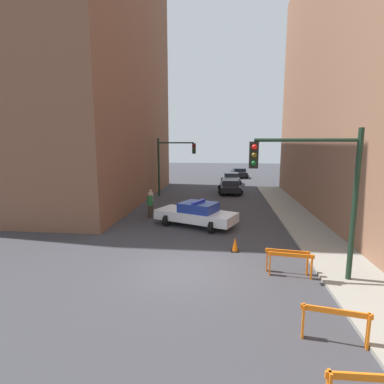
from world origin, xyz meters
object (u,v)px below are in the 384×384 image
parked_car_near (230,186)px  pedestrian_crossing (150,205)px  pedestrian_corner (151,201)px  police_car (196,214)px  barrier_corner (287,257)px  barrier_mid (335,320)px  parked_car_mid (231,178)px  traffic_light_near (320,182)px  barrier_back (291,261)px  parked_car_far (239,173)px  traffic_cone (235,245)px  traffic_light_far (171,159)px

parked_car_near → pedestrian_crossing: bearing=-119.3°
parked_car_near → pedestrian_corner: size_ratio=2.62×
police_car → barrier_corner: bearing=-123.5°
police_car → barrier_mid: bearing=-133.6°
parked_car_mid → traffic_light_near: bearing=-87.0°
parked_car_near → barrier_back: bearing=-85.9°
parked_car_mid → parked_car_far: same height
traffic_cone → parked_car_far: bearing=87.1°
traffic_light_far → pedestrian_crossing: size_ratio=3.13×
parked_car_mid → barrier_mid: parked_car_mid is taller
traffic_light_far → parked_car_mid: (5.58, 8.89, -2.72)m
parked_car_mid → barrier_mid: bearing=-88.6°
traffic_light_near → parked_car_far: bearing=92.2°
traffic_light_near → traffic_light_far: (-8.03, 16.13, -0.13)m
parked_car_far → pedestrian_crossing: bearing=-111.4°
pedestrian_corner → barrier_back: size_ratio=1.04×
police_car → traffic_cone: 4.50m
pedestrian_corner → pedestrian_crossing: bearing=-57.8°
pedestrian_crossing → barrier_corner: pedestrian_crossing is taller
pedestrian_crossing → barrier_back: 10.68m
police_car → traffic_light_far: bearing=41.6°
police_car → parked_car_near: (2.14, 11.74, -0.05)m
police_car → pedestrian_crossing: bearing=86.6°
pedestrian_corner → barrier_corner: 11.52m
traffic_light_near → barrier_back: traffic_light_near is taller
traffic_light_near → barrier_corner: traffic_light_near is taller
parked_car_mid → traffic_light_far: bearing=-124.7°
police_car → parked_car_mid: police_car is taller
traffic_light_far → barrier_mid: size_ratio=3.29×
traffic_light_near → barrier_mid: size_ratio=3.29×
traffic_light_near → traffic_light_far: bearing=116.5°
pedestrian_corner → traffic_light_near: bearing=-29.0°
pedestrian_crossing → barrier_mid: pedestrian_crossing is taller
barrier_back → traffic_cone: 3.07m
traffic_light_near → pedestrian_corner: (-8.23, 9.37, -2.67)m
police_car → parked_car_near: 11.94m
traffic_light_far → traffic_cone: bearing=-68.4°
parked_car_mid → barrier_corner: size_ratio=2.75×
traffic_light_near → traffic_cone: (-2.68, 2.60, -3.21)m
traffic_light_far → police_car: size_ratio=1.03×
barrier_mid → pedestrian_crossing: bearing=122.9°
parked_car_mid → barrier_back: bearing=-88.7°
traffic_light_far → parked_car_mid: traffic_light_far is taller
barrier_corner → traffic_light_near: bearing=-33.3°
parked_car_far → pedestrian_corner: 23.35m
barrier_mid → traffic_cone: bearing=110.1°
parked_car_mid → parked_car_far: 6.74m
police_car → traffic_cone: size_ratio=7.70×
barrier_back → parked_car_near: bearing=96.0°
traffic_light_near → barrier_back: bearing=164.5°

